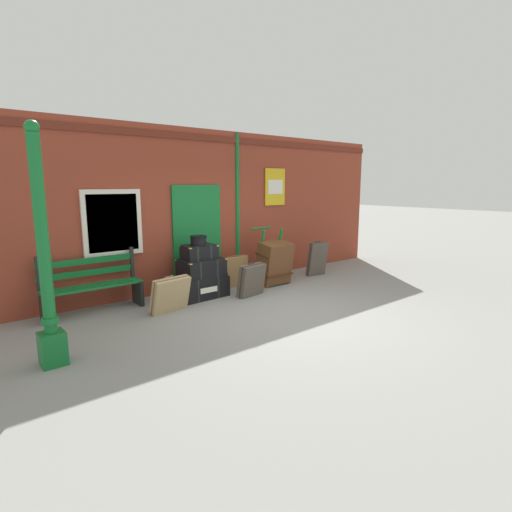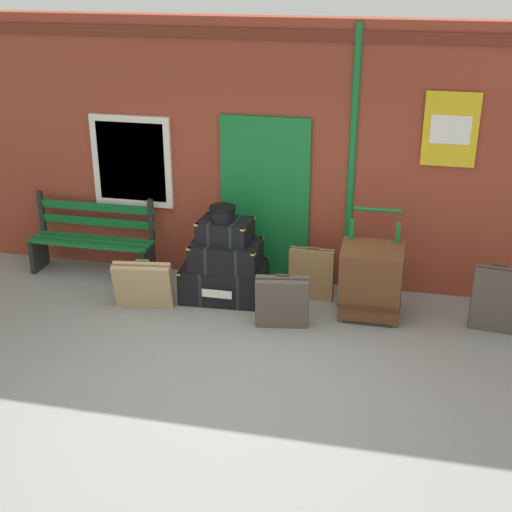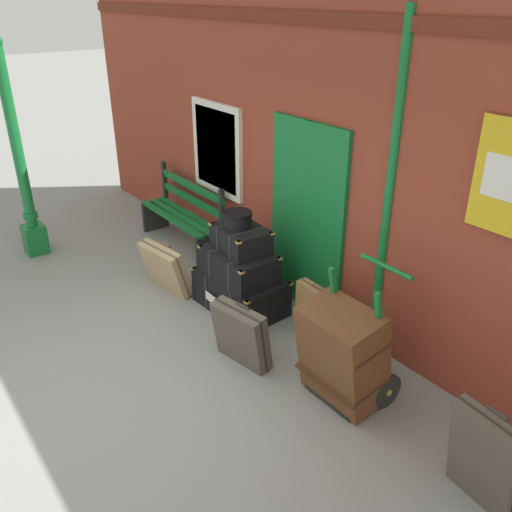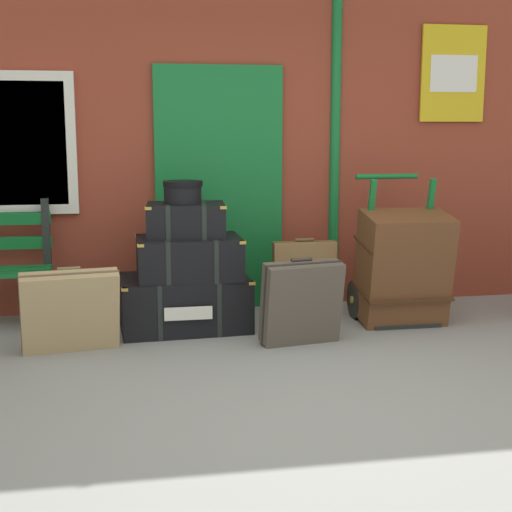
{
  "view_description": "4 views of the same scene",
  "coord_description": "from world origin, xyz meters",
  "px_view_note": "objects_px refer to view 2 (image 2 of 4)",
  "views": [
    {
      "loc": [
        -4.39,
        -4.6,
        2.13
      ],
      "look_at": [
        0.8,
        1.74,
        0.65
      ],
      "focal_mm": 28.22,
      "sensor_mm": 36.0,
      "label": 1
    },
    {
      "loc": [
        1.5,
        -5.63,
        3.88
      ],
      "look_at": [
        -0.14,
        1.75,
        0.61
      ],
      "focal_mm": 49.63,
      "sensor_mm": 36.0,
      "label": 2
    },
    {
      "loc": [
        3.72,
        -1.21,
        3.25
      ],
      "look_at": [
        -0.25,
        1.8,
        0.77
      ],
      "focal_mm": 37.64,
      "sensor_mm": 36.0,
      "label": 3
    },
    {
      "loc": [
        -0.99,
        -3.87,
        1.59
      ],
      "look_at": [
        -0.01,
        1.57,
        0.61
      ],
      "focal_mm": 51.5,
      "sensor_mm": 36.0,
      "label": 4
    }
  ],
  "objects_px": {
    "steamer_trunk_base": "(224,281)",
    "steamer_trunk_top": "(225,231)",
    "suitcase_olive": "(143,285)",
    "round_hatbox": "(222,212)",
    "platform_bench": "(93,240)",
    "suitcase_slate": "(311,274)",
    "porters_trolley": "(371,291)",
    "large_brown_trunk": "(371,282)",
    "suitcase_oxblood": "(495,300)",
    "suitcase_charcoal": "(282,302)",
    "steamer_trunk_middle": "(226,255)"
  },
  "relations": [
    {
      "from": "platform_bench",
      "to": "round_hatbox",
      "type": "relative_size",
      "value": 5.24
    },
    {
      "from": "large_brown_trunk",
      "to": "suitcase_oxblood",
      "type": "relative_size",
      "value": 1.15
    },
    {
      "from": "platform_bench",
      "to": "large_brown_trunk",
      "type": "xyz_separation_m",
      "value": [
        3.59,
        -0.53,
        0.02
      ]
    },
    {
      "from": "steamer_trunk_top",
      "to": "suitcase_slate",
      "type": "xyz_separation_m",
      "value": [
        1.0,
        0.21,
        -0.55
      ]
    },
    {
      "from": "large_brown_trunk",
      "to": "suitcase_oxblood",
      "type": "xyz_separation_m",
      "value": [
        1.34,
        -0.0,
        -0.07
      ]
    },
    {
      "from": "steamer_trunk_base",
      "to": "steamer_trunk_middle",
      "type": "distance_m",
      "value": 0.37
    },
    {
      "from": "round_hatbox",
      "to": "porters_trolley",
      "type": "xyz_separation_m",
      "value": [
        1.75,
        0.02,
        -0.83
      ]
    },
    {
      "from": "steamer_trunk_top",
      "to": "porters_trolley",
      "type": "bearing_deg",
      "value": -0.18
    },
    {
      "from": "round_hatbox",
      "to": "porters_trolley",
      "type": "height_order",
      "value": "porters_trolley"
    },
    {
      "from": "steamer_trunk_base",
      "to": "steamer_trunk_middle",
      "type": "height_order",
      "value": "steamer_trunk_middle"
    },
    {
      "from": "steamer_trunk_base",
      "to": "large_brown_trunk",
      "type": "height_order",
      "value": "large_brown_trunk"
    },
    {
      "from": "suitcase_oxblood",
      "to": "suitcase_charcoal",
      "type": "xyz_separation_m",
      "value": [
        -2.28,
        -0.39,
        -0.08
      ]
    },
    {
      "from": "platform_bench",
      "to": "steamer_trunk_middle",
      "type": "bearing_deg",
      "value": -11.82
    },
    {
      "from": "steamer_trunk_base",
      "to": "suitcase_slate",
      "type": "xyz_separation_m",
      "value": [
        1.03,
        0.2,
        0.11
      ]
    },
    {
      "from": "large_brown_trunk",
      "to": "suitcase_charcoal",
      "type": "relative_size",
      "value": 1.46
    },
    {
      "from": "steamer_trunk_base",
      "to": "suitcase_oxblood",
      "type": "distance_m",
      "value": 3.11
    },
    {
      "from": "suitcase_slate",
      "to": "porters_trolley",
      "type": "bearing_deg",
      "value": -16.22
    },
    {
      "from": "platform_bench",
      "to": "round_hatbox",
      "type": "distance_m",
      "value": 1.99
    },
    {
      "from": "round_hatbox",
      "to": "large_brown_trunk",
      "type": "height_order",
      "value": "round_hatbox"
    },
    {
      "from": "suitcase_charcoal",
      "to": "steamer_trunk_base",
      "type": "bearing_deg",
      "value": 144.69
    },
    {
      "from": "steamer_trunk_base",
      "to": "suitcase_charcoal",
      "type": "xyz_separation_m",
      "value": [
        0.82,
        -0.58,
        0.1
      ]
    },
    {
      "from": "platform_bench",
      "to": "round_hatbox",
      "type": "bearing_deg",
      "value": -11.48
    },
    {
      "from": "suitcase_olive",
      "to": "porters_trolley",
      "type": "bearing_deg",
      "value": 10.49
    },
    {
      "from": "steamer_trunk_base",
      "to": "suitcase_charcoal",
      "type": "bearing_deg",
      "value": -35.31
    },
    {
      "from": "large_brown_trunk",
      "to": "suitcase_charcoal",
      "type": "distance_m",
      "value": 1.03
    },
    {
      "from": "large_brown_trunk",
      "to": "suitcase_oxblood",
      "type": "bearing_deg",
      "value": -0.19
    },
    {
      "from": "steamer_trunk_middle",
      "to": "suitcase_olive",
      "type": "relative_size",
      "value": 1.16
    },
    {
      "from": "platform_bench",
      "to": "steamer_trunk_base",
      "type": "relative_size",
      "value": 1.53
    },
    {
      "from": "steamer_trunk_middle",
      "to": "steamer_trunk_top",
      "type": "xyz_separation_m",
      "value": [
        -0.02,
        0.04,
        0.29
      ]
    },
    {
      "from": "steamer_trunk_middle",
      "to": "porters_trolley",
      "type": "distance_m",
      "value": 1.74
    },
    {
      "from": "suitcase_slate",
      "to": "steamer_trunk_base",
      "type": "bearing_deg",
      "value": -168.75
    },
    {
      "from": "steamer_trunk_base",
      "to": "steamer_trunk_top",
      "type": "xyz_separation_m",
      "value": [
        0.02,
        -0.0,
        0.66
      ]
    },
    {
      "from": "suitcase_slate",
      "to": "steamer_trunk_middle",
      "type": "bearing_deg",
      "value": -165.94
    },
    {
      "from": "platform_bench",
      "to": "steamer_trunk_top",
      "type": "bearing_deg",
      "value": -10.68
    },
    {
      "from": "steamer_trunk_top",
      "to": "round_hatbox",
      "type": "bearing_deg",
      "value": -135.3
    },
    {
      "from": "steamer_trunk_top",
      "to": "platform_bench",
      "type": "bearing_deg",
      "value": 169.32
    },
    {
      "from": "platform_bench",
      "to": "porters_trolley",
      "type": "height_order",
      "value": "porters_trolley"
    },
    {
      "from": "large_brown_trunk",
      "to": "suitcase_olive",
      "type": "bearing_deg",
      "value": -173.31
    },
    {
      "from": "suitcase_charcoal",
      "to": "round_hatbox",
      "type": "bearing_deg",
      "value": 145.76
    },
    {
      "from": "large_brown_trunk",
      "to": "suitcase_olive",
      "type": "distance_m",
      "value": 2.62
    },
    {
      "from": "platform_bench",
      "to": "large_brown_trunk",
      "type": "bearing_deg",
      "value": -8.44
    },
    {
      "from": "steamer_trunk_base",
      "to": "round_hatbox",
      "type": "xyz_separation_m",
      "value": [
        0.0,
        -0.02,
        0.89
      ]
    },
    {
      "from": "suitcase_oxblood",
      "to": "suitcase_charcoal",
      "type": "distance_m",
      "value": 2.31
    },
    {
      "from": "porters_trolley",
      "to": "large_brown_trunk",
      "type": "height_order",
      "value": "porters_trolley"
    },
    {
      "from": "large_brown_trunk",
      "to": "suitcase_oxblood",
      "type": "distance_m",
      "value": 1.35
    },
    {
      "from": "large_brown_trunk",
      "to": "suitcase_slate",
      "type": "height_order",
      "value": "large_brown_trunk"
    },
    {
      "from": "suitcase_oxblood",
      "to": "steamer_trunk_middle",
      "type": "bearing_deg",
      "value": 177.3
    },
    {
      "from": "round_hatbox",
      "to": "platform_bench",
      "type": "bearing_deg",
      "value": 168.52
    },
    {
      "from": "round_hatbox",
      "to": "suitcase_oxblood",
      "type": "distance_m",
      "value": 3.18
    },
    {
      "from": "steamer_trunk_base",
      "to": "suitcase_olive",
      "type": "relative_size",
      "value": 1.48
    }
  ]
}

